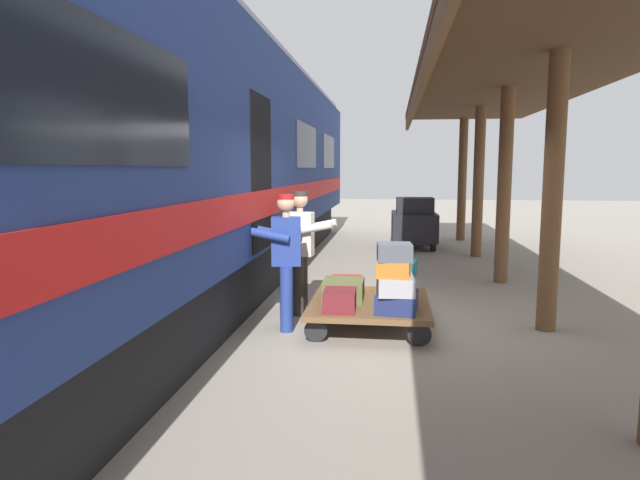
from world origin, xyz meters
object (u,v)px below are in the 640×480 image
object	(u,v)px
porter_by_door	(301,248)
luggage_cart	(370,304)
train_car	(151,165)
suitcase_red_plastic	(347,285)
suitcase_olive_duffel	(343,290)
suitcase_tan_vintage	(399,282)
suitcase_orange_carryall	(394,268)
suitcase_teal_softside	(399,269)
baggage_tug	(414,223)
suitcase_black_hardshell	(396,283)
suitcase_brown_leather	(396,295)
porter_in_overalls	(285,257)
suitcase_navy_fabric	(397,302)
suitcase_maroon_trunk	(340,299)
suitcase_slate_roller	(394,252)
suitcase_gray_aluminum	(395,285)

from	to	relation	value
porter_by_door	luggage_cart	bearing A→B (deg)	150.64
train_car	suitcase_red_plastic	size ratio (longest dim) A/B	35.08
suitcase_olive_duffel	suitcase_tan_vintage	size ratio (longest dim) A/B	1.07
luggage_cart	suitcase_orange_carryall	distance (m)	0.84
suitcase_red_plastic	suitcase_teal_softside	distance (m)	0.91
train_car	suitcase_teal_softside	distance (m)	3.53
luggage_cart	baggage_tug	bearing A→B (deg)	-96.45
suitcase_orange_carryall	suitcase_black_hardshell	bearing A→B (deg)	-92.41
suitcase_brown_leather	baggage_tug	world-z (taller)	baggage_tug
suitcase_tan_vintage	porter_in_overalls	world-z (taller)	porter_in_overalls
train_car	suitcase_tan_vintage	size ratio (longest dim) A/B	43.33
suitcase_tan_vintage	baggage_tug	world-z (taller)	baggage_tug
train_car	suitcase_navy_fabric	size ratio (longest dim) A/B	38.46
suitcase_red_plastic	suitcase_maroon_trunk	bearing A→B (deg)	90.00
suitcase_tan_vintage	suitcase_teal_softside	distance (m)	0.18
suitcase_slate_roller	porter_in_overalls	bearing A→B (deg)	-13.25
suitcase_navy_fabric	train_car	bearing A→B (deg)	-11.00
suitcase_maroon_trunk	suitcase_red_plastic	bearing A→B (deg)	-90.00
baggage_tug	porter_by_door	bearing A→B (deg)	75.14
suitcase_brown_leather	suitcase_tan_vintage	distance (m)	0.17
suitcase_navy_fabric	suitcase_slate_roller	size ratio (longest dim) A/B	1.46
suitcase_red_plastic	porter_in_overalls	distance (m)	1.13
suitcase_black_hardshell	luggage_cart	bearing A→B (deg)	55.06
suitcase_slate_roller	porter_by_door	size ratio (longest dim) A/B	0.23
suitcase_maroon_trunk	suitcase_teal_softside	size ratio (longest dim) A/B	1.35
suitcase_black_hardshell	suitcase_navy_fabric	distance (m)	0.96
suitcase_orange_carryall	baggage_tug	bearing A→B (deg)	-93.88
suitcase_olive_duffel	suitcase_teal_softside	xyz separation A→B (m)	(-0.70, 0.00, 0.29)
suitcase_gray_aluminum	baggage_tug	world-z (taller)	baggage_tug
suitcase_black_hardshell	suitcase_navy_fabric	world-z (taller)	suitcase_black_hardshell
luggage_cart	porter_by_door	world-z (taller)	porter_by_door
porter_by_door	baggage_tug	xyz separation A→B (m)	(-1.79, -6.75, -0.30)
luggage_cart	suitcase_olive_duffel	world-z (taller)	suitcase_olive_duffel
baggage_tug	suitcase_teal_softside	bearing A→B (deg)	86.37
suitcase_orange_carryall	baggage_tug	world-z (taller)	baggage_tug
train_car	suitcase_olive_duffel	bearing A→B (deg)	176.63
suitcase_tan_vintage	suitcase_navy_fabric	bearing A→B (deg)	86.11
suitcase_orange_carryall	suitcase_slate_roller	size ratio (longest dim) A/B	1.15
train_car	suitcase_slate_roller	world-z (taller)	train_car
suitcase_slate_roller	suitcase_orange_carryall	bearing A→B (deg)	-77.24
baggage_tug	suitcase_red_plastic	bearing A→B (deg)	80.34
train_car	suitcase_orange_carryall	bearing A→B (deg)	167.87
train_car	porter_by_door	distance (m)	2.29
luggage_cart	suitcase_orange_carryall	bearing A→B (deg)	118.56
train_car	suitcase_tan_vintage	distance (m)	3.61
suitcase_brown_leather	suitcase_teal_softside	size ratio (longest dim) A/B	1.32
suitcase_navy_fabric	suitcase_teal_softside	xyz separation A→B (m)	(-0.03, -0.48, 0.31)
baggage_tug	suitcase_black_hardshell	bearing A→B (deg)	85.90
suitcase_brown_leather	suitcase_black_hardshell	bearing A→B (deg)	-90.00
luggage_cart	suitcase_olive_duffel	distance (m)	0.38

